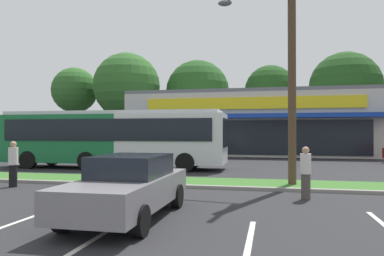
# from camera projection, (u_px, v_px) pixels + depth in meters

# --- Properties ---
(grass_median) EXTENTS (56.00, 2.20, 0.12)m
(grass_median) POSITION_uv_depth(u_px,v_px,m) (183.00, 182.00, 14.82)
(grass_median) COLOR #386B28
(grass_median) RESTS_ON ground_plane
(curb_lip) EXTENTS (56.00, 0.24, 0.12)m
(curb_lip) POSITION_uv_depth(u_px,v_px,m) (175.00, 186.00, 13.63)
(curb_lip) COLOR gray
(curb_lip) RESTS_ON ground_plane
(parking_stripe_2) EXTENTS (0.12, 4.80, 0.01)m
(parking_stripe_2) POSITION_uv_depth(u_px,v_px,m) (96.00, 238.00, 7.15)
(parking_stripe_2) COLOR silver
(parking_stripe_2) RESTS_ON ground_plane
(parking_stripe_3) EXTENTS (0.12, 4.80, 0.01)m
(parking_stripe_3) POSITION_uv_depth(u_px,v_px,m) (246.00, 256.00, 6.09)
(parking_stripe_3) COLOR silver
(parking_stripe_3) RESTS_ON ground_plane
(storefront_building) EXTENTS (22.15, 15.15, 5.73)m
(storefront_building) POSITION_uv_depth(u_px,v_px,m) (254.00, 124.00, 36.85)
(storefront_building) COLOR #BCB7AD
(storefront_building) RESTS_ON ground_plane
(tree_far_left) EXTENTS (5.87, 5.87, 10.45)m
(tree_far_left) POSITION_uv_depth(u_px,v_px,m) (75.00, 90.00, 47.75)
(tree_far_left) COLOR #473323
(tree_far_left) RESTS_ON ground_plane
(tree_left) EXTENTS (8.17, 8.17, 11.84)m
(tree_left) POSITION_uv_depth(u_px,v_px,m) (127.00, 86.00, 45.34)
(tree_left) COLOR #473323
(tree_left) RESTS_ON ground_plane
(tree_mid_left) EXTENTS (7.97, 7.97, 11.13)m
(tree_mid_left) POSITION_uv_depth(u_px,v_px,m) (198.00, 92.00, 46.37)
(tree_mid_left) COLOR #473323
(tree_mid_left) RESTS_ON ground_plane
(tree_mid) EXTENTS (6.24, 6.24, 10.25)m
(tree_mid) POSITION_uv_depth(u_px,v_px,m) (270.00, 91.00, 44.96)
(tree_mid) COLOR #473323
(tree_mid) RESTS_ON ground_plane
(tree_mid_right) EXTENTS (7.66, 7.66, 10.78)m
(tree_mid_right) POSITION_uv_depth(u_px,v_px,m) (345.00, 87.00, 39.98)
(tree_mid_right) COLOR #473323
(tree_mid_right) RESTS_ON ground_plane
(utility_pole) EXTENTS (3.10, 2.39, 10.26)m
(utility_pole) POSITION_uv_depth(u_px,v_px,m) (288.00, 41.00, 13.83)
(utility_pole) COLOR #4C3826
(utility_pole) RESTS_ON ground_plane
(city_bus) EXTENTS (13.00, 2.81, 3.25)m
(city_bus) POSITION_uv_depth(u_px,v_px,m) (112.00, 137.00, 20.94)
(city_bus) COLOR #196638
(city_bus) RESTS_ON ground_plane
(car_1) EXTENTS (1.90, 4.62, 1.50)m
(car_1) POSITION_uv_depth(u_px,v_px,m) (129.00, 186.00, 8.83)
(car_1) COLOR slate
(car_1) RESTS_ON ground_plane
(pedestrian_by_pole) EXTENTS (0.33, 0.33, 1.62)m
(pedestrian_by_pole) POSITION_uv_depth(u_px,v_px,m) (306.00, 173.00, 11.23)
(pedestrian_by_pole) COLOR #47423D
(pedestrian_by_pole) RESTS_ON ground_plane
(pedestrian_mid) EXTENTS (0.35, 0.35, 1.72)m
(pedestrian_mid) POSITION_uv_depth(u_px,v_px,m) (13.00, 164.00, 13.80)
(pedestrian_mid) COLOR black
(pedestrian_mid) RESTS_ON ground_plane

